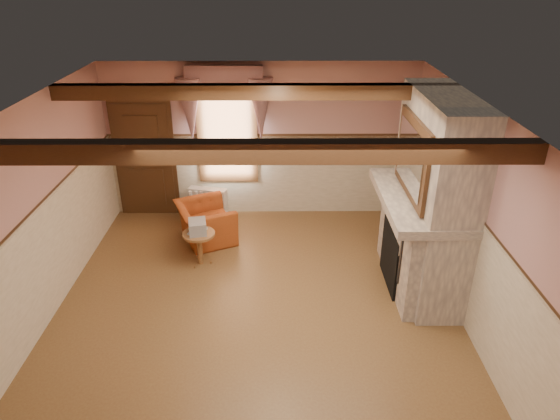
{
  "coord_description": "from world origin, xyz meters",
  "views": [
    {
      "loc": [
        0.3,
        -5.57,
        4.26
      ],
      "look_at": [
        0.33,
        0.8,
        1.11
      ],
      "focal_mm": 32.0,
      "sensor_mm": 36.0,
      "label": 1
    }
  ],
  "objects_px": {
    "bowl": "(417,186)",
    "side_table": "(200,248)",
    "mantel_clock": "(408,168)",
    "oil_lamp": "(416,177)",
    "radiator": "(208,204)",
    "armchair": "(205,222)"
  },
  "relations": [
    {
      "from": "side_table",
      "to": "bowl",
      "type": "bearing_deg",
      "value": -5.61
    },
    {
      "from": "armchair",
      "to": "oil_lamp",
      "type": "bearing_deg",
      "value": -131.06
    },
    {
      "from": "bowl",
      "to": "side_table",
      "type": "bearing_deg",
      "value": 174.39
    },
    {
      "from": "radiator",
      "to": "bowl",
      "type": "distance_m",
      "value": 3.91
    },
    {
      "from": "radiator",
      "to": "bowl",
      "type": "xyz_separation_m",
      "value": [
        3.23,
        -1.87,
        1.16
      ]
    },
    {
      "from": "bowl",
      "to": "mantel_clock",
      "type": "xyz_separation_m",
      "value": [
        0.0,
        0.54,
        0.06
      ]
    },
    {
      "from": "side_table",
      "to": "oil_lamp",
      "type": "distance_m",
      "value": 3.42
    },
    {
      "from": "armchair",
      "to": "radiator",
      "type": "distance_m",
      "value": 0.78
    },
    {
      "from": "oil_lamp",
      "to": "mantel_clock",
      "type": "bearing_deg",
      "value": 90.0
    },
    {
      "from": "bowl",
      "to": "oil_lamp",
      "type": "height_order",
      "value": "oil_lamp"
    },
    {
      "from": "side_table",
      "to": "mantel_clock",
      "type": "xyz_separation_m",
      "value": [
        3.17,
        0.23,
        1.25
      ]
    },
    {
      "from": "mantel_clock",
      "to": "oil_lamp",
      "type": "distance_m",
      "value": 0.46
    },
    {
      "from": "side_table",
      "to": "bowl",
      "type": "relative_size",
      "value": 1.54
    },
    {
      "from": "mantel_clock",
      "to": "armchair",
      "type": "bearing_deg",
      "value": 170.13
    },
    {
      "from": "side_table",
      "to": "radiator",
      "type": "distance_m",
      "value": 1.56
    },
    {
      "from": "armchair",
      "to": "bowl",
      "type": "relative_size",
      "value": 2.75
    },
    {
      "from": "radiator",
      "to": "mantel_clock",
      "type": "height_order",
      "value": "mantel_clock"
    },
    {
      "from": "side_table",
      "to": "mantel_clock",
      "type": "height_order",
      "value": "mantel_clock"
    },
    {
      "from": "side_table",
      "to": "bowl",
      "type": "xyz_separation_m",
      "value": [
        3.17,
        -0.31,
        1.19
      ]
    },
    {
      "from": "bowl",
      "to": "mantel_clock",
      "type": "distance_m",
      "value": 0.54
    },
    {
      "from": "armchair",
      "to": "radiator",
      "type": "xyz_separation_m",
      "value": [
        -0.05,
        0.78,
        -0.02
      ]
    },
    {
      "from": "armchair",
      "to": "side_table",
      "type": "relative_size",
      "value": 1.78
    }
  ]
}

